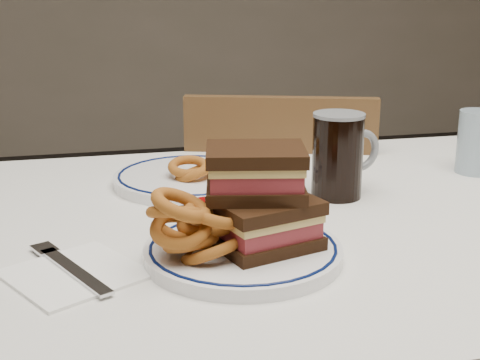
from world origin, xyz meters
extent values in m
cube|color=white|center=(0.00, 0.00, 0.73)|extent=(1.26, 0.86, 0.03)
cylinder|color=#4F2C19|center=(0.54, 0.34, 0.35)|extent=(0.06, 0.06, 0.71)
cube|color=white|center=(0.00, 0.43, 0.65)|extent=(1.26, 0.01, 0.17)
cube|color=#4F2C19|center=(0.15, 0.55, 0.41)|extent=(0.50, 0.50, 0.04)
cylinder|color=#4F2C19|center=(0.36, 0.66, 0.19)|extent=(0.03, 0.03, 0.39)
cylinder|color=#4F2C19|center=(0.04, 0.77, 0.19)|extent=(0.03, 0.03, 0.39)
cube|color=#4F2C19|center=(0.09, 0.38, 0.65)|extent=(0.39, 0.15, 0.44)
cylinder|color=white|center=(-0.11, -0.15, 0.76)|extent=(0.26, 0.26, 0.02)
torus|color=#091544|center=(-0.11, -0.15, 0.77)|extent=(0.24, 0.24, 0.00)
cube|color=black|center=(-0.09, -0.16, 0.78)|extent=(0.15, 0.13, 0.02)
cube|color=maroon|center=(-0.09, -0.16, 0.79)|extent=(0.13, 0.12, 0.02)
cube|color=#DEBA63|center=(-0.09, -0.16, 0.81)|extent=(0.14, 0.12, 0.01)
cube|color=black|center=(-0.09, -0.16, 0.82)|extent=(0.15, 0.13, 0.02)
cube|color=black|center=(-0.10, -0.14, 0.84)|extent=(0.14, 0.12, 0.02)
cube|color=maroon|center=(-0.10, -0.14, 0.86)|extent=(0.13, 0.11, 0.02)
cube|color=#DEBA63|center=(-0.10, -0.14, 0.87)|extent=(0.13, 0.11, 0.01)
cube|color=black|center=(-0.10, -0.14, 0.89)|extent=(0.14, 0.12, 0.02)
torus|color=brown|center=(-0.16, -0.17, 0.78)|extent=(0.09, 0.08, 0.06)
torus|color=brown|center=(-0.19, -0.17, 0.79)|extent=(0.08, 0.07, 0.04)
torus|color=brown|center=(-0.19, -0.13, 0.79)|extent=(0.09, 0.09, 0.04)
torus|color=brown|center=(-0.16, -0.15, 0.80)|extent=(0.08, 0.08, 0.02)
torus|color=brown|center=(-0.20, -0.17, 0.81)|extent=(0.08, 0.08, 0.05)
torus|color=brown|center=(-0.16, -0.17, 0.82)|extent=(0.07, 0.07, 0.04)
torus|color=brown|center=(-0.20, -0.17, 0.83)|extent=(0.07, 0.07, 0.04)
torus|color=brown|center=(-0.20, -0.17, 0.84)|extent=(0.08, 0.08, 0.05)
cylinder|color=white|center=(-0.14, -0.05, 0.78)|extent=(0.05, 0.05, 0.03)
cylinder|color=#800203|center=(-0.14, -0.05, 0.79)|extent=(0.04, 0.04, 0.01)
cylinder|color=black|center=(0.10, 0.07, 0.82)|extent=(0.08, 0.08, 0.14)
cylinder|color=gray|center=(0.10, 0.07, 0.89)|extent=(0.08, 0.08, 0.01)
torus|color=gray|center=(0.14, 0.08, 0.82)|extent=(0.07, 0.03, 0.07)
cylinder|color=#90A7B9|center=(0.40, 0.14, 0.81)|extent=(0.07, 0.07, 0.12)
cylinder|color=white|center=(-0.13, 0.19, 0.76)|extent=(0.27, 0.27, 0.02)
torus|color=#091544|center=(-0.13, 0.19, 0.77)|extent=(0.25, 0.25, 0.00)
torus|color=brown|center=(-0.12, 0.17, 0.78)|extent=(0.08, 0.07, 0.05)
torus|color=brown|center=(-0.13, 0.18, 0.79)|extent=(0.07, 0.07, 0.03)
cube|color=white|center=(-0.32, -0.15, 0.75)|extent=(0.20, 0.20, 0.00)
cube|color=silver|center=(-0.32, -0.15, 0.76)|extent=(0.09, 0.16, 0.00)
cube|color=silver|center=(-0.36, -0.07, 0.76)|extent=(0.04, 0.05, 0.00)
camera|label=1|loc=(-0.30, -0.92, 1.09)|focal=50.00mm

